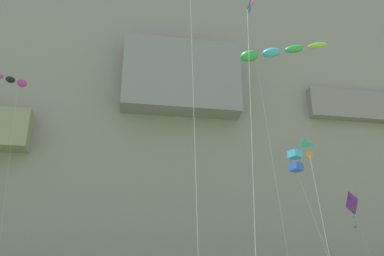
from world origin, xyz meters
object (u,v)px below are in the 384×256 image
object	(u,v)px
kite_box_low_center	(296,161)
kite_windsock_upper_left	(11,80)
kite_windsock_near_cliff	(270,53)
kite_delta_high_left	(317,158)
kite_banner_mid_center	(259,1)
kite_diamond_high_center	(353,206)

from	to	relation	value
kite_box_low_center	kite_windsock_upper_left	bearing A→B (deg)	149.31
kite_windsock_near_cliff	kite_delta_high_left	world-z (taller)	kite_windsock_near_cliff
kite_windsock_upper_left	kite_box_low_center	distance (m)	31.73
kite_banner_mid_center	kite_box_low_center	world-z (taller)	kite_banner_mid_center
kite_windsock_upper_left	kite_banner_mid_center	world-z (taller)	kite_windsock_upper_left
kite_windsock_near_cliff	kite_delta_high_left	size ratio (longest dim) A/B	2.01
kite_windsock_near_cliff	kite_box_low_center	bearing A→B (deg)	-76.83
kite_box_low_center	kite_windsock_near_cliff	bearing A→B (deg)	103.17
kite_delta_high_left	kite_banner_mid_center	bearing A→B (deg)	-126.97
kite_diamond_high_center	kite_delta_high_left	world-z (taller)	kite_diamond_high_center
kite_box_low_center	kite_delta_high_left	bearing A→B (deg)	-102.17
kite_windsock_near_cliff	kite_box_low_center	distance (m)	10.85
kite_diamond_high_center	kite_delta_high_left	size ratio (longest dim) A/B	1.15
kite_diamond_high_center	kite_windsock_near_cliff	bearing A→B (deg)	-144.20
kite_windsock_upper_left	kite_windsock_near_cliff	bearing A→B (deg)	-27.38
kite_banner_mid_center	kite_delta_high_left	size ratio (longest dim) A/B	1.47
kite_windsock_upper_left	kite_delta_high_left	size ratio (longest dim) A/B	2.18
kite_diamond_high_center	kite_box_low_center	size ratio (longest dim) A/B	0.98
kite_box_low_center	kite_delta_high_left	world-z (taller)	kite_box_low_center
kite_diamond_high_center	kite_box_low_center	world-z (taller)	kite_box_low_center
kite_windsock_upper_left	kite_delta_high_left	distance (m)	34.90
kite_banner_mid_center	kite_windsock_near_cliff	distance (m)	18.51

